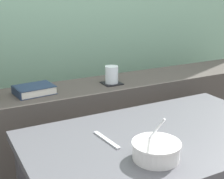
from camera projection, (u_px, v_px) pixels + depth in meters
dark_console_ledge at (99, 148)px, 1.88m from camera, size 2.80×0.31×0.78m
breakfast_table at (159, 161)px, 1.34m from camera, size 1.09×0.64×0.72m
coaster_square at (112, 83)px, 1.77m from camera, size 0.10×0.10×0.00m
juice_glass at (112, 75)px, 1.75m from camera, size 0.07×0.07×0.09m
closed_book at (34, 90)px, 1.60m from camera, size 0.20×0.16×0.04m
soup_bowl at (156, 150)px, 1.10m from camera, size 0.17×0.17×0.16m
fork_utensil at (107, 140)px, 1.25m from camera, size 0.03×0.17×0.01m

